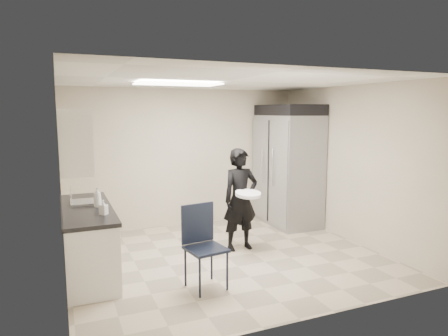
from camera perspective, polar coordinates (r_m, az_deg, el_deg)
name	(u,v)px	position (r m, az deg, el deg)	size (l,w,h in m)	color
floor	(227,257)	(6.15, 0.39, -12.62)	(4.50, 4.50, 0.00)	#BCAD94
ceiling	(227,81)	(5.77, 0.42, 12.33)	(4.50, 4.50, 0.00)	white
back_wall	(186,158)	(7.68, -5.46, 1.50)	(4.50, 4.50, 0.00)	beige
left_wall	(61,182)	(5.36, -22.32, -1.89)	(4.00, 4.00, 0.00)	beige
right_wall	(350,164)	(7.00, 17.60, 0.53)	(4.00, 4.00, 0.00)	beige
ceiling_panel	(178,84)	(5.94, -6.59, 11.86)	(1.20, 0.60, 0.02)	white
lower_counter	(88,242)	(5.77, -18.85, -9.95)	(0.60, 1.90, 0.86)	silver
countertop	(86,209)	(5.65, -19.06, -5.55)	(0.64, 1.95, 0.05)	black
sink	(87,206)	(5.89, -19.02, -5.14)	(0.42, 0.40, 0.14)	gray
faucet	(71,196)	(5.86, -21.04, -3.82)	(0.02, 0.02, 0.24)	silver
upper_cabinets	(73,139)	(5.50, -20.81, 3.94)	(0.35, 1.80, 0.75)	silver
towel_dispenser	(66,147)	(6.66, -21.63, 2.75)	(0.22, 0.30, 0.35)	black
notice_sticker_left	(61,187)	(5.47, -22.22, -2.54)	(0.00, 0.12, 0.07)	yellow
notice_sticker_right	(61,187)	(5.68, -22.23, -2.59)	(0.00, 0.12, 0.07)	yellow
commercial_fridge	(288,170)	(7.81, 9.12, -0.30)	(0.80, 1.35, 2.10)	gray
fridge_compressor	(289,110)	(7.73, 9.31, 8.16)	(0.80, 1.35, 0.20)	black
folding_chair	(206,249)	(4.99, -2.60, -11.49)	(0.45, 0.45, 1.00)	black
man_tuxedo	(240,199)	(6.29, 2.35, -4.50)	(0.59, 0.39, 1.61)	black
bucket_lid	(248,194)	(6.05, 3.46, -3.72)	(0.39, 0.39, 0.05)	silver
soap_bottle_a	(97,197)	(5.57, -17.64, -3.99)	(0.10, 0.10, 0.27)	white
soap_bottle_b	(103,207)	(5.16, -16.84, -5.39)	(0.08, 0.08, 0.18)	#ACABB7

